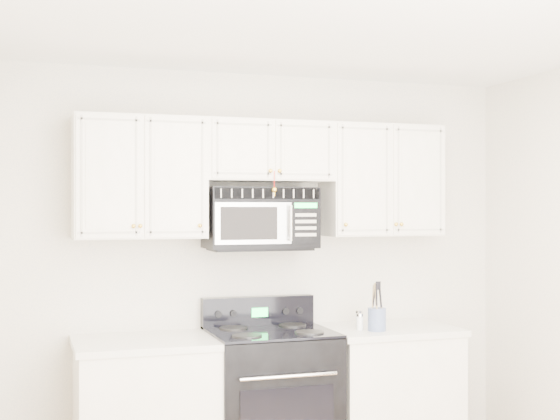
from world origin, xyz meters
name	(u,v)px	position (x,y,z in m)	size (l,w,h in m)	color
room	(369,297)	(0.00, 0.00, 1.30)	(3.51, 3.51, 2.61)	#8B6C4B
base_cabinet_right	(388,401)	(0.80, 1.44, 0.43)	(0.86, 0.65, 0.92)	beige
range	(271,402)	(-0.02, 1.43, 0.48)	(0.76, 0.69, 1.12)	black
upper_cabinets	(266,173)	(0.00, 1.58, 1.93)	(2.44, 0.37, 0.75)	beige
microwave	(260,218)	(-0.05, 1.57, 1.65)	(0.71, 0.40, 0.39)	black
utensil_crock	(377,318)	(0.65, 1.30, 1.00)	(0.12, 0.12, 0.31)	slate
shaker_salt	(359,319)	(0.60, 1.47, 0.98)	(0.05, 0.05, 0.11)	white
shaker_pepper	(360,322)	(0.56, 1.36, 0.97)	(0.04, 0.04, 0.11)	white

